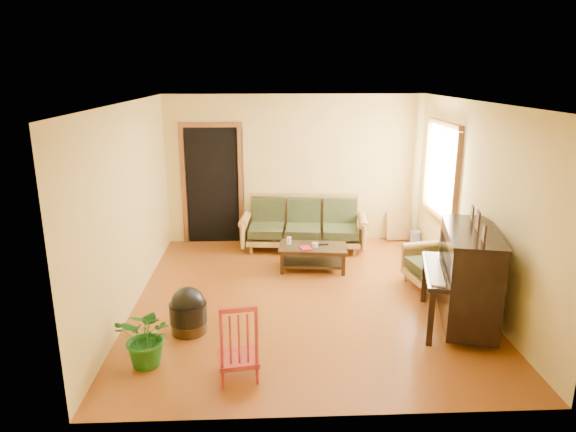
{
  "coord_description": "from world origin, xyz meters",
  "views": [
    {
      "loc": [
        -0.51,
        -6.4,
        2.97
      ],
      "look_at": [
        -0.22,
        0.2,
        1.1
      ],
      "focal_mm": 32.0,
      "sensor_mm": 36.0,
      "label": 1
    }
  ],
  "objects_px": {
    "piano": "(468,279)",
    "red_chair": "(237,339)",
    "armchair": "(435,260)",
    "potted_plant": "(148,336)",
    "coffee_table": "(313,258)",
    "ceramic_crock": "(415,237)",
    "footstool": "(188,316)",
    "sofa": "(303,224)"
  },
  "relations": [
    {
      "from": "footstool",
      "to": "ceramic_crock",
      "type": "bearing_deg",
      "value": 40.62
    },
    {
      "from": "coffee_table",
      "to": "potted_plant",
      "type": "distance_m",
      "value": 3.27
    },
    {
      "from": "red_chair",
      "to": "piano",
      "type": "bearing_deg",
      "value": 11.12
    },
    {
      "from": "sofa",
      "to": "coffee_table",
      "type": "xyz_separation_m",
      "value": [
        0.08,
        -0.96,
        -0.26
      ]
    },
    {
      "from": "potted_plant",
      "to": "coffee_table",
      "type": "bearing_deg",
      "value": 53.35
    },
    {
      "from": "coffee_table",
      "to": "piano",
      "type": "bearing_deg",
      "value": -48.65
    },
    {
      "from": "coffee_table",
      "to": "red_chair",
      "type": "distance_m",
      "value": 3.06
    },
    {
      "from": "ceramic_crock",
      "to": "potted_plant",
      "type": "bearing_deg",
      "value": -135.89
    },
    {
      "from": "coffee_table",
      "to": "footstool",
      "type": "relative_size",
      "value": 2.37
    },
    {
      "from": "red_chair",
      "to": "ceramic_crock",
      "type": "bearing_deg",
      "value": 44.7
    },
    {
      "from": "sofa",
      "to": "piano",
      "type": "bearing_deg",
      "value": -52.71
    },
    {
      "from": "potted_plant",
      "to": "ceramic_crock",
      "type": "bearing_deg",
      "value": 44.11
    },
    {
      "from": "coffee_table",
      "to": "footstool",
      "type": "xyz_separation_m",
      "value": [
        -1.64,
        -1.92,
        0.02
      ]
    },
    {
      "from": "coffee_table",
      "to": "potted_plant",
      "type": "height_order",
      "value": "potted_plant"
    },
    {
      "from": "footstool",
      "to": "coffee_table",
      "type": "bearing_deg",
      "value": 49.52
    },
    {
      "from": "sofa",
      "to": "coffee_table",
      "type": "bearing_deg",
      "value": -79.47
    },
    {
      "from": "footstool",
      "to": "piano",
      "type": "bearing_deg",
      "value": 0.53
    },
    {
      "from": "armchair",
      "to": "ceramic_crock",
      "type": "xyz_separation_m",
      "value": [
        0.28,
        1.91,
        -0.3
      ]
    },
    {
      "from": "coffee_table",
      "to": "red_chair",
      "type": "bearing_deg",
      "value": -109.44
    },
    {
      "from": "red_chair",
      "to": "potted_plant",
      "type": "distance_m",
      "value": 0.97
    },
    {
      "from": "piano",
      "to": "potted_plant",
      "type": "bearing_deg",
      "value": -154.93
    },
    {
      "from": "armchair",
      "to": "potted_plant",
      "type": "distance_m",
      "value": 4.05
    },
    {
      "from": "coffee_table",
      "to": "potted_plant",
      "type": "bearing_deg",
      "value": -126.65
    },
    {
      "from": "footstool",
      "to": "red_chair",
      "type": "xyz_separation_m",
      "value": [
        0.63,
        -0.95,
        0.21
      ]
    },
    {
      "from": "coffee_table",
      "to": "ceramic_crock",
      "type": "xyz_separation_m",
      "value": [
        1.93,
        1.14,
        -0.07
      ]
    },
    {
      "from": "sofa",
      "to": "coffee_table",
      "type": "distance_m",
      "value": 1.0
    },
    {
      "from": "ceramic_crock",
      "to": "potted_plant",
      "type": "distance_m",
      "value": 5.41
    },
    {
      "from": "armchair",
      "to": "piano",
      "type": "xyz_separation_m",
      "value": [
        0.02,
        -1.12,
        0.18
      ]
    },
    {
      "from": "red_chair",
      "to": "armchair",
      "type": "bearing_deg",
      "value": 29.28
    },
    {
      "from": "potted_plant",
      "to": "piano",
      "type": "bearing_deg",
      "value": 11.44
    },
    {
      "from": "potted_plant",
      "to": "footstool",
      "type": "bearing_deg",
      "value": 66.1
    },
    {
      "from": "sofa",
      "to": "piano",
      "type": "xyz_separation_m",
      "value": [
        1.74,
        -2.86,
        0.15
      ]
    },
    {
      "from": "armchair",
      "to": "footstool",
      "type": "distance_m",
      "value": 3.49
    },
    {
      "from": "armchair",
      "to": "potted_plant",
      "type": "relative_size",
      "value": 1.26
    },
    {
      "from": "sofa",
      "to": "piano",
      "type": "height_order",
      "value": "piano"
    },
    {
      "from": "sofa",
      "to": "red_chair",
      "type": "bearing_deg",
      "value": -97.81
    },
    {
      "from": "armchair",
      "to": "sofa",
      "type": "bearing_deg",
      "value": 124.3
    },
    {
      "from": "footstool",
      "to": "sofa",
      "type": "bearing_deg",
      "value": 61.57
    },
    {
      "from": "piano",
      "to": "red_chair",
      "type": "distance_m",
      "value": 2.86
    },
    {
      "from": "coffee_table",
      "to": "piano",
      "type": "distance_m",
      "value": 2.55
    },
    {
      "from": "footstool",
      "to": "armchair",
      "type": "bearing_deg",
      "value": 19.3
    },
    {
      "from": "ceramic_crock",
      "to": "armchair",
      "type": "bearing_deg",
      "value": -98.43
    }
  ]
}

